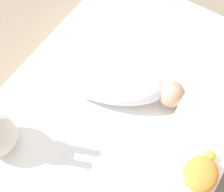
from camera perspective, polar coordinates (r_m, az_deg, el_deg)
ground_plane at (r=1.61m, az=0.48°, el=-6.57°), size 12.00×12.00×0.00m
bed_mattress at (r=1.50m, az=0.51°, el=-4.91°), size 1.57×1.03×0.24m
swaddled_baby at (r=1.36m, az=0.42°, el=2.53°), size 0.37×0.58×0.17m
pillow at (r=1.43m, az=19.54°, el=-1.09°), size 0.30×0.30×0.11m
turtle_plush at (r=1.31m, az=15.99°, el=-13.32°), size 0.19×0.14×0.07m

